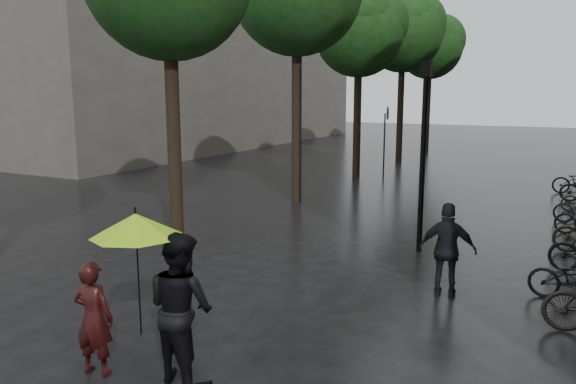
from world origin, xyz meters
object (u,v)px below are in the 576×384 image
Objects in this scene: person_black at (181,307)px; lamp_post at (424,138)px; pedestrian_walking at (448,250)px; person_burgundy at (94,318)px.

lamp_post reaches higher than person_black.
person_black reaches higher than pedestrian_walking.
person_burgundy is 8.08m from lamp_post.
person_burgundy is at bearing 47.68° from pedestrian_walking.
lamp_post is at bearing -116.58° from person_burgundy.
person_black is (1.09, 0.39, 0.21)m from person_burgundy.
lamp_post reaches higher than person_burgundy.
pedestrian_walking is (3.42, 4.92, 0.09)m from person_burgundy.
person_black is 1.13× the size of pedestrian_walking.
pedestrian_walking is 0.40× the size of lamp_post.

